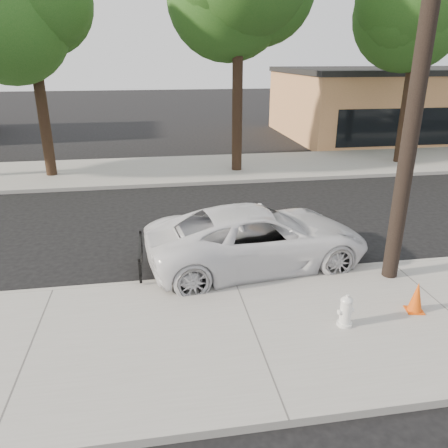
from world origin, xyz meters
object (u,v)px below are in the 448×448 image
(fire_hydrant, at_px, (346,312))
(utility_pole, at_px, (421,68))
(police_cruiser, at_px, (258,237))
(traffic_cone, at_px, (416,297))

(fire_hydrant, bearing_deg, utility_pole, 35.51)
(police_cruiser, height_order, traffic_cone, police_cruiser)
(utility_pole, relative_size, fire_hydrant, 14.88)
(fire_hydrant, xyz_separation_m, traffic_cone, (1.59, 0.24, 0.02))
(utility_pole, xyz_separation_m, traffic_cone, (-0.28, -1.50, -4.24))
(fire_hydrant, bearing_deg, police_cruiser, 100.52)
(fire_hydrant, relative_size, traffic_cone, 0.95)
(police_cruiser, distance_m, traffic_cone, 3.80)
(utility_pole, bearing_deg, fire_hydrant, -137.21)
(utility_pole, xyz_separation_m, fire_hydrant, (-1.87, -1.73, -4.26))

